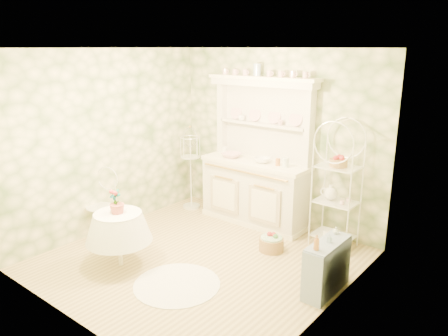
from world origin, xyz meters
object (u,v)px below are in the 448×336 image
Objects in this scene: round_table at (120,243)px; side_shelf at (327,266)px; floor_basket at (271,244)px; kitchen_dresser at (255,152)px; bakers_rack at (337,181)px; birdcage_stand at (191,168)px; cafe_chair at (99,204)px.

side_shelf is at bearing 24.70° from round_table.
side_shelf is at bearing -25.04° from floor_basket.
kitchen_dresser reaches higher than bakers_rack.
floor_basket is (1.28, 1.57, -0.20)m from round_table.
birdcage_stand reaches higher than round_table.
cafe_chair is (-2.83, -1.85, -0.45)m from bakers_rack.
cafe_chair is at bearing -152.49° from floor_basket.
round_table is at bearing -102.49° from kitchen_dresser.
round_table is (-0.50, -2.27, -0.84)m from kitchen_dresser.
cafe_chair is (-1.46, -1.87, -0.65)m from kitchen_dresser.
cafe_chair is at bearing -167.63° from side_shelf.
floor_basket is at bearing 50.75° from round_table.
bakers_rack is 2.59× the size of side_shelf.
kitchen_dresser is at bearing 77.51° from round_table.
floor_basket is at bearing 155.78° from side_shelf.
cafe_chair is at bearing -97.79° from birdcage_stand.
round_table is at bearing -129.35° from bakers_rack.
birdcage_stand is at bearing 62.72° from cafe_chair.
cafe_chair is 3.32× the size of floor_basket.
bakers_rack is at bearing 3.18° from birdcage_stand.
side_shelf reaches higher than floor_basket.
cafe_chair reaches higher than side_shelf.
round_table reaches higher than floor_basket.
birdcage_stand is at bearing 164.94° from floor_basket.
side_shelf is (0.47, -1.18, -0.64)m from bakers_rack.
bakers_rack reaches higher than floor_basket.
floor_basket is (2.24, 1.17, -0.40)m from cafe_chair.
birdcage_stand is at bearing 109.00° from round_table.
bakers_rack is 2.61m from birdcage_stand.
round_table is 0.42× the size of birdcage_stand.
birdcage_stand is (-2.60, -0.14, -0.24)m from bakers_rack.
kitchen_dresser reaches higher than side_shelf.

